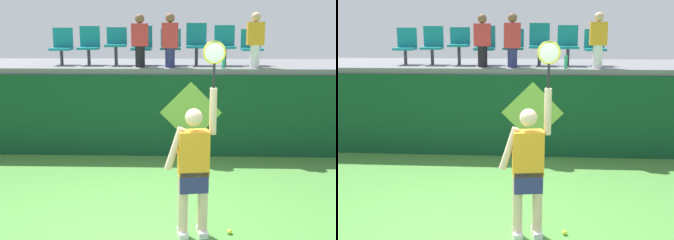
{
  "view_description": "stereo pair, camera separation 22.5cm",
  "coord_description": "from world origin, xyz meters",
  "views": [
    {
      "loc": [
        0.56,
        -5.2,
        2.73
      ],
      "look_at": [
        0.36,
        1.24,
        1.27
      ],
      "focal_mm": 46.2,
      "sensor_mm": 36.0,
      "label": 1
    },
    {
      "loc": [
        0.79,
        -5.19,
        2.73
      ],
      "look_at": [
        0.36,
        1.24,
        1.27
      ],
      "focal_mm": 46.2,
      "sensor_mm": 36.0,
      "label": 2
    }
  ],
  "objects": [
    {
      "name": "tennis_ball",
      "position": [
        1.21,
        0.05,
        0.03
      ],
      "size": [
        0.07,
        0.07,
        0.07
      ],
      "primitive_type": "sphere",
      "color": "#D1E533",
      "rests_on": "ground_plane"
    },
    {
      "name": "stadium_chair_1",
      "position": [
        -1.46,
        4.3,
        2.26
      ],
      "size": [
        0.44,
        0.42,
        0.84
      ],
      "color": "#38383D",
      "rests_on": "spectator_platform"
    },
    {
      "name": "tennis_player",
      "position": [
        0.72,
        0.0,
        0.95
      ],
      "size": [
        0.75,
        0.32,
        2.52
      ],
      "color": "white",
      "rests_on": "ground_plane"
    },
    {
      "name": "water_bottle",
      "position": [
        1.41,
        3.63,
        1.95
      ],
      "size": [
        0.07,
        0.07,
        0.27
      ],
      "primitive_type": "cylinder",
      "color": "#26B272",
      "rests_on": "spectator_platform"
    },
    {
      "name": "wall_signage_mount",
      "position": [
        0.75,
        3.42,
        0.0
      ],
      "size": [
        1.27,
        0.01,
        1.57
      ],
      "color": "#0F4223",
      "rests_on": "ground_plane"
    },
    {
      "name": "stadium_chair_3",
      "position": [
        -0.31,
        4.3,
        2.26
      ],
      "size": [
        0.44,
        0.42,
        0.84
      ],
      "color": "#38383D",
      "rests_on": "spectator_platform"
    },
    {
      "name": "spectator_0",
      "position": [
        2.07,
        3.83,
        2.4
      ],
      "size": [
        0.34,
        0.2,
        1.12
      ],
      "color": "white",
      "rests_on": "spectator_platform"
    },
    {
      "name": "spectator_1",
      "position": [
        -0.31,
        3.86,
        2.38
      ],
      "size": [
        0.34,
        0.2,
        1.08
      ],
      "color": "black",
      "rests_on": "spectator_platform"
    },
    {
      "name": "stadium_chair_7",
      "position": [
        2.07,
        4.3,
        2.23
      ],
      "size": [
        0.44,
        0.42,
        0.77
      ],
      "color": "#38383D",
      "rests_on": "spectator_platform"
    },
    {
      "name": "spectator_2",
      "position": [
        0.32,
        3.82,
        2.38
      ],
      "size": [
        0.34,
        0.2,
        1.1
      ],
      "color": "navy",
      "rests_on": "spectator_platform"
    },
    {
      "name": "stadium_chair_0",
      "position": [
        -2.06,
        4.3,
        2.24
      ],
      "size": [
        0.44,
        0.42,
        0.8
      ],
      "color": "#38383D",
      "rests_on": "spectator_platform"
    },
    {
      "name": "stadium_chair_4",
      "position": [
        0.32,
        4.3,
        2.24
      ],
      "size": [
        0.44,
        0.42,
        0.78
      ],
      "color": "#38383D",
      "rests_on": "spectator_platform"
    },
    {
      "name": "ground_plane",
      "position": [
        0.0,
        0.0,
        0.0
      ],
      "size": [
        40.0,
        40.0,
        0.0
      ],
      "primitive_type": "plane",
      "color": "#478438"
    },
    {
      "name": "spectator_platform",
      "position": [
        0.0,
        4.72,
        1.75
      ],
      "size": [
        10.03,
        2.49,
        0.12
      ],
      "primitive_type": "cube",
      "color": "slate",
      "rests_on": "court_back_wall"
    },
    {
      "name": "stadium_chair_6",
      "position": [
        1.49,
        4.3,
        2.29
      ],
      "size": [
        0.44,
        0.42,
        0.86
      ],
      "color": "#38383D",
      "rests_on": "spectator_platform"
    },
    {
      "name": "stadium_chair_5",
      "position": [
        0.88,
        4.3,
        2.31
      ],
      "size": [
        0.44,
        0.42,
        0.9
      ],
      "color": "#38383D",
      "rests_on": "spectator_platform"
    },
    {
      "name": "court_back_wall",
      "position": [
        0.0,
        3.53,
        0.85
      ],
      "size": [
        10.03,
        0.2,
        1.69
      ],
      "primitive_type": "cube",
      "color": "#0F4223",
      "rests_on": "ground_plane"
    },
    {
      "name": "stadium_chair_2",
      "position": [
        -0.87,
        4.29,
        2.29
      ],
      "size": [
        0.44,
        0.42,
        0.81
      ],
      "color": "#38383D",
      "rests_on": "spectator_platform"
    }
  ]
}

